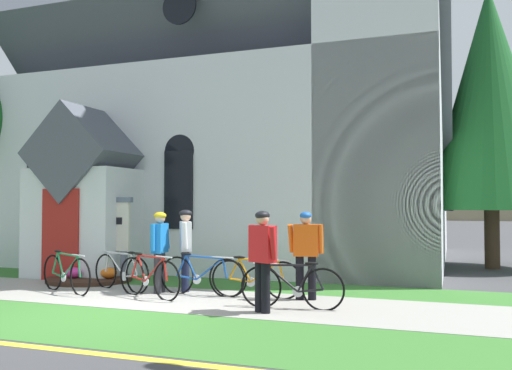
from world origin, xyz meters
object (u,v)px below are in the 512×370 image
(cyclist_in_blue_jersey, at_px, (160,246))
(bicycle_black, at_px, (292,286))
(church_sign, at_px, (99,227))
(bicycle_green, at_px, (121,272))
(bicycle_orange, at_px, (66,273))
(bicycle_red, at_px, (149,277))
(bicycle_silver, at_px, (201,275))
(bicycle_white, at_px, (256,278))
(cyclist_in_green_jersey, at_px, (306,249))
(cyclist_in_orange_jersey, at_px, (262,253))
(cyclist_in_yellow_jersey, at_px, (185,244))
(roadside_conifer, at_px, (490,97))

(cyclist_in_blue_jersey, bearing_deg, bicycle_black, -13.17)
(church_sign, distance_m, bicycle_green, 2.04)
(bicycle_orange, bearing_deg, bicycle_red, 1.32)
(bicycle_green, bearing_deg, bicycle_black, -10.18)
(church_sign, distance_m, bicycle_silver, 3.51)
(bicycle_green, xyz_separation_m, bicycle_white, (2.84, 0.14, -0.01))
(church_sign, xyz_separation_m, bicycle_white, (4.25, -1.06, -0.86))
(bicycle_black, relative_size, cyclist_in_green_jersey, 1.10)
(cyclist_in_orange_jersey, bearing_deg, bicycle_black, 55.64)
(bicycle_red, bearing_deg, bicycle_orange, -178.68)
(cyclist_in_yellow_jersey, distance_m, cyclist_in_orange_jersey, 2.63)
(bicycle_white, height_order, bicycle_red, bicycle_red)
(church_sign, relative_size, roadside_conifer, 0.24)
(bicycle_silver, relative_size, cyclist_in_green_jersey, 1.13)
(cyclist_in_green_jersey, bearing_deg, cyclist_in_blue_jersey, -176.06)
(church_sign, relative_size, cyclist_in_green_jersey, 1.19)
(church_sign, relative_size, bicycle_white, 1.09)
(bicycle_black, distance_m, bicycle_white, 1.25)
(church_sign, xyz_separation_m, bicycle_orange, (0.53, -1.78, -0.84))
(bicycle_white, bearing_deg, bicycle_green, -177.16)
(bicycle_red, height_order, cyclist_in_orange_jersey, cyclist_in_orange_jersey)
(bicycle_silver, relative_size, bicycle_red, 1.09)
(church_sign, height_order, bicycle_green, church_sign)
(bicycle_green, height_order, roadside_conifer, roadside_conifer)
(cyclist_in_yellow_jersey, xyz_separation_m, cyclist_in_orange_jersey, (2.15, -1.51, 0.00))
(cyclist_in_orange_jersey, bearing_deg, cyclist_in_yellow_jersey, 145.04)
(bicycle_silver, xyz_separation_m, roadside_conifer, (5.55, 6.67, 4.31))
(bicycle_orange, relative_size, bicycle_silver, 0.92)
(cyclist_in_green_jersey, bearing_deg, bicycle_black, -90.48)
(church_sign, relative_size, cyclist_in_orange_jersey, 1.17)
(bicycle_green, distance_m, bicycle_white, 2.84)
(bicycle_silver, height_order, roadside_conifer, roadside_conifer)
(bicycle_orange, xyz_separation_m, cyclist_in_blue_jersey, (1.77, 0.58, 0.54))
(bicycle_green, xyz_separation_m, bicycle_red, (0.96, -0.54, 0.01))
(church_sign, bearing_deg, bicycle_black, -19.86)
(bicycle_white, xyz_separation_m, roadside_conifer, (4.49, 6.53, 4.33))
(cyclist_in_yellow_jersey, bearing_deg, church_sign, 161.96)
(cyclist_in_yellow_jersey, bearing_deg, roadside_conifer, 46.44)
(bicycle_black, xyz_separation_m, bicycle_white, (-0.94, 0.82, -0.00))
(bicycle_white, xyz_separation_m, cyclist_in_orange_jersey, (0.60, -1.33, 0.59))
(bicycle_green, xyz_separation_m, roadside_conifer, (7.32, 6.67, 4.31))
(bicycle_white, relative_size, cyclist_in_blue_jersey, 1.10)
(bicycle_red, height_order, cyclist_in_green_jersey, cyclist_in_green_jersey)
(bicycle_orange, xyz_separation_m, roadside_conifer, (8.21, 7.26, 4.31))
(bicycle_black, bearing_deg, cyclist_in_blue_jersey, 166.83)
(roadside_conifer, bearing_deg, cyclist_in_blue_jersey, -133.99)
(bicycle_red, bearing_deg, cyclist_in_orange_jersey, -14.59)
(bicycle_orange, bearing_deg, church_sign, 106.48)
(cyclist_in_orange_jersey, height_order, cyclist_in_green_jersey, cyclist_in_orange_jersey)
(bicycle_white, bearing_deg, bicycle_red, -160.05)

